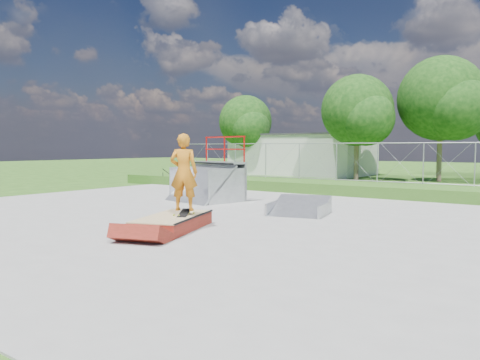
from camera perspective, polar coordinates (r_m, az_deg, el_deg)
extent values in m
plane|color=#285017|center=(14.04, -6.27, -4.57)|extent=(120.00, 120.00, 0.00)
cube|color=gray|center=(14.04, -6.27, -4.49)|extent=(20.00, 16.00, 0.04)
cube|color=#285017|center=(21.96, 10.55, -0.86)|extent=(24.00, 3.00, 0.50)
cube|color=maroon|center=(11.91, -8.20, -5.28)|extent=(1.95, 2.74, 0.35)
cube|color=tan|center=(11.88, -8.21, -4.40)|extent=(1.97, 2.76, 0.02)
cube|color=black|center=(11.96, -6.84, -4.05)|extent=(0.60, 0.79, 0.13)
imported|color=orange|center=(11.87, -6.88, 0.60)|extent=(0.85, 0.75, 1.95)
cube|color=silver|center=(36.65, 7.59, 3.05)|extent=(10.00, 6.00, 3.00)
cylinder|color=brown|center=(30.49, 13.99, 2.26)|extent=(0.30, 0.30, 2.45)
sphere|color=black|center=(30.57, 14.09, 8.24)|extent=(4.48, 4.48, 4.48)
sphere|color=black|center=(29.71, 15.19, 7.26)|extent=(3.36, 3.36, 3.36)
cylinder|color=brown|center=(31.07, 23.11, 2.41)|extent=(0.30, 0.30, 2.80)
sphere|color=black|center=(31.20, 23.30, 9.11)|extent=(5.12, 5.12, 5.12)
sphere|color=black|center=(30.33, 24.79, 8.01)|extent=(3.84, 3.84, 3.84)
cylinder|color=brown|center=(37.06, 0.65, 2.53)|extent=(0.30, 0.30, 2.27)
sphere|color=black|center=(37.10, 0.65, 7.10)|extent=(4.16, 4.16, 4.16)
sphere|color=black|center=(36.20, 1.19, 6.36)|extent=(3.12, 3.12, 3.12)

